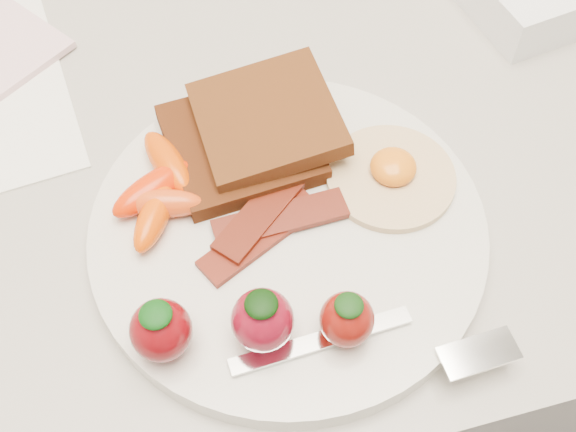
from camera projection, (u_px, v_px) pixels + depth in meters
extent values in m
cube|color=gray|center=(255.00, 327.00, 0.95)|extent=(2.00, 0.60, 0.90)
cylinder|color=beige|center=(288.00, 231.00, 0.49)|extent=(0.27, 0.27, 0.02)
cube|color=black|center=(241.00, 143.00, 0.52)|extent=(0.11, 0.11, 0.01)
cube|color=#482112|center=(267.00, 119.00, 0.51)|extent=(0.10, 0.10, 0.02)
cylinder|color=beige|center=(391.00, 177.00, 0.51)|extent=(0.12, 0.12, 0.01)
ellipsoid|color=orange|center=(393.00, 167.00, 0.50)|extent=(0.04, 0.04, 0.02)
cube|color=#3A1008|center=(260.00, 235.00, 0.48)|extent=(0.09, 0.06, 0.00)
cube|color=#450E04|center=(280.00, 219.00, 0.48)|extent=(0.09, 0.03, 0.00)
cube|color=#411203|center=(265.00, 208.00, 0.49)|extent=(0.08, 0.08, 0.00)
ellipsoid|color=red|center=(153.00, 189.00, 0.49)|extent=(0.07, 0.05, 0.02)
ellipsoid|color=#D94410|center=(164.00, 203.00, 0.48)|extent=(0.06, 0.03, 0.02)
ellipsoid|color=#E44700|center=(154.00, 217.00, 0.48)|extent=(0.04, 0.06, 0.02)
ellipsoid|color=#DB4400|center=(168.00, 162.00, 0.50)|extent=(0.04, 0.06, 0.02)
ellipsoid|color=#6A060B|center=(161.00, 330.00, 0.42)|extent=(0.04, 0.04, 0.04)
ellipsoid|color=#093709|center=(155.00, 315.00, 0.40)|extent=(0.02, 0.02, 0.01)
ellipsoid|color=maroon|center=(262.00, 320.00, 0.43)|extent=(0.04, 0.04, 0.04)
ellipsoid|color=black|center=(261.00, 304.00, 0.41)|extent=(0.02, 0.02, 0.01)
ellipsoid|color=maroon|center=(347.00, 319.00, 0.43)|extent=(0.03, 0.03, 0.04)
ellipsoid|color=black|center=(349.00, 305.00, 0.41)|extent=(0.02, 0.02, 0.01)
cube|color=silver|center=(321.00, 341.00, 0.44)|extent=(0.12, 0.02, 0.00)
cube|color=white|center=(479.00, 353.00, 0.43)|extent=(0.05, 0.02, 0.00)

